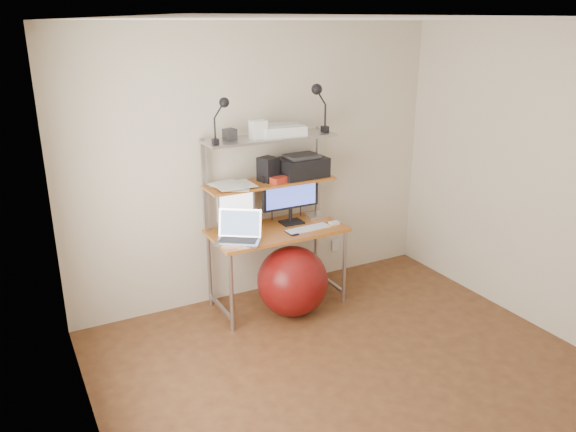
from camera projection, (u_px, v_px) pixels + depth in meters
name	position (u px, v px, depth m)	size (l,w,h in m)	color
room	(377.00, 224.00, 3.63)	(3.60, 3.60, 3.60)	brown
computer_desk	(274.00, 204.00, 4.98)	(1.20, 0.60, 1.57)	#B86D23
wall_outlet	(335.00, 245.00, 5.81)	(0.08, 0.01, 0.12)	white
monitor_silver	(236.00, 207.00, 4.91)	(0.37, 0.15, 0.41)	#B7B7BC
monitor_black	(291.00, 193.00, 5.08)	(0.56, 0.16, 0.55)	black
laptop	(239.00, 234.00, 4.73)	(0.47, 0.45, 0.32)	silver
keyboard	(308.00, 229.00, 4.99)	(0.42, 0.12, 0.01)	white
mouse	(334.00, 223.00, 5.12)	(0.09, 0.06, 0.03)	white
mac_mini	(316.00, 216.00, 5.29)	(0.18, 0.18, 0.03)	silver
phone	(292.00, 233.00, 4.90)	(0.08, 0.14, 0.01)	black
printer	(302.00, 166.00, 5.09)	(0.44, 0.31, 0.21)	black
nas_cube	(268.00, 169.00, 4.95)	(0.15, 0.15, 0.21)	black
red_box	(279.00, 179.00, 4.94)	(0.20, 0.13, 0.05)	#B52D1D
scanner	(282.00, 130.00, 4.87)	(0.41, 0.29, 0.10)	white
box_white	(258.00, 130.00, 4.73)	(0.13, 0.11, 0.15)	white
box_grey	(230.00, 134.00, 4.69)	(0.09, 0.09, 0.09)	#2E2E31
clip_lamp_left	(222.00, 110.00, 4.46)	(0.15, 0.08, 0.37)	black
clip_lamp_right	(319.00, 97.00, 4.89)	(0.17, 0.10, 0.43)	black
exercise_ball	(292.00, 281.00, 4.96)	(0.63, 0.63, 0.63)	maroon
paper_stack	(232.00, 185.00, 4.80)	(0.39, 0.42, 0.03)	white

